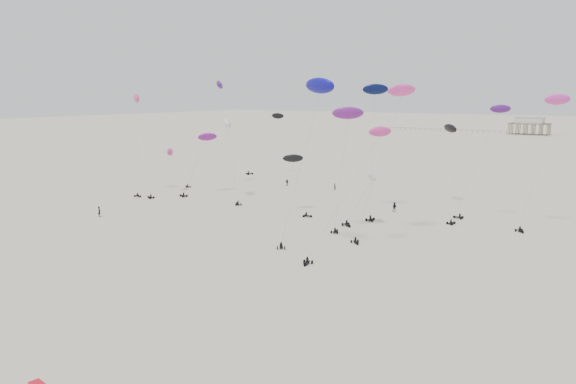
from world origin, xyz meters
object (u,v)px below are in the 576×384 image
Objects in this scene: rig_9 at (452,145)px; spectator_0 at (100,217)px; rig_0 at (550,126)px; pavilion_main at (530,127)px.

spectator_0 is (-51.60, -45.16, -12.54)m from rig_9.
rig_9 is (-19.14, 10.50, -4.77)m from rig_0.
rig_0 is 1.13× the size of rig_9.
pavilion_main is 9.10× the size of spectator_0.
rig_0 is 9.87× the size of spectator_0.
rig_0 is (44.03, -235.41, 13.08)m from pavilion_main.
rig_0 reaches higher than rig_9.
pavilion_main is 271.42m from spectator_0.
spectator_0 is at bearing -95.65° from pavilion_main.
rig_9 is (24.90, -224.91, 8.31)m from pavilion_main.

